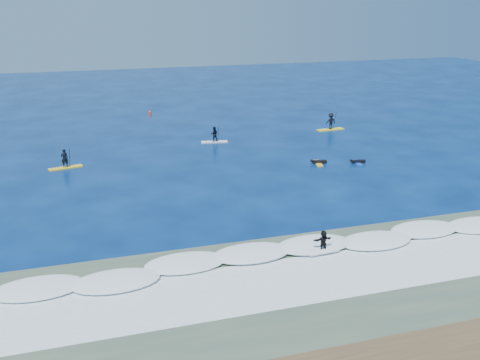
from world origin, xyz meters
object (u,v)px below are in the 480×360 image
object	(u,v)px
sup_paddler_center	(214,136)
sup_paddler_right	(331,122)
wave_surfer	(323,242)
prone_paddler_far	(357,162)
prone_paddler_near	(318,162)
marker_buoy	(150,113)
sup_paddler_left	(65,161)

from	to	relation	value
sup_paddler_center	sup_paddler_right	size ratio (longest dim) A/B	0.87
wave_surfer	sup_paddler_center	bearing A→B (deg)	86.24
prone_paddler_far	prone_paddler_near	bearing A→B (deg)	86.53
sup_paddler_center	marker_buoy	size ratio (longest dim) A/B	3.71
sup_paddler_center	sup_paddler_right	distance (m)	14.32
prone_paddler_far	sup_paddler_left	bearing A→B (deg)	87.78
sup_paddler_center	prone_paddler_far	xyz separation A→B (m)	(10.88, -11.11, -0.59)
marker_buoy	sup_paddler_right	bearing A→B (deg)	-35.61
prone_paddler_near	sup_paddler_left	bearing A→B (deg)	90.25
prone_paddler_near	prone_paddler_far	xyz separation A→B (m)	(3.52, -0.93, -0.01)
sup_paddler_right	prone_paddler_far	world-z (taller)	sup_paddler_right
sup_paddler_right	prone_paddler_near	size ratio (longest dim) A/B	1.63
prone_paddler_near	wave_surfer	xyz separation A→B (m)	(-7.48, -16.90, 0.66)
prone_paddler_far	sup_paddler_right	bearing A→B (deg)	-3.59
sup_paddler_center	wave_surfer	size ratio (longest dim) A/B	1.43
sup_paddler_right	prone_paddler_near	xyz separation A→B (m)	(-6.88, -11.72, -0.75)
sup_paddler_left	sup_paddler_center	bearing A→B (deg)	5.34
sup_paddler_left	sup_paddler_center	xyz separation A→B (m)	(15.04, 4.88, 0.08)
sup_paddler_center	prone_paddler_near	bearing A→B (deg)	-45.58
sup_paddler_right	prone_paddler_far	bearing A→B (deg)	-108.08
sup_paddler_right	marker_buoy	xyz separation A→B (m)	(-18.99, 13.60, -0.55)
sup_paddler_left	marker_buoy	world-z (taller)	sup_paddler_left
sup_paddler_center	prone_paddler_near	size ratio (longest dim) A/B	1.41
sup_paddler_left	sup_paddler_center	distance (m)	15.81
sup_paddler_center	sup_paddler_right	world-z (taller)	sup_paddler_right
prone_paddler_far	wave_surfer	distance (m)	19.41
sup_paddler_center	marker_buoy	bearing A→B (deg)	116.00
prone_paddler_near	marker_buoy	bearing A→B (deg)	39.11
sup_paddler_left	sup_paddler_right	xyz separation A→B (m)	(29.27, 6.43, 0.24)
sup_paddler_left	prone_paddler_near	size ratio (longest dim) A/B	1.51
prone_paddler_near	marker_buoy	xyz separation A→B (m)	(-12.11, 25.32, 0.19)
sup_paddler_center	marker_buoy	distance (m)	15.88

